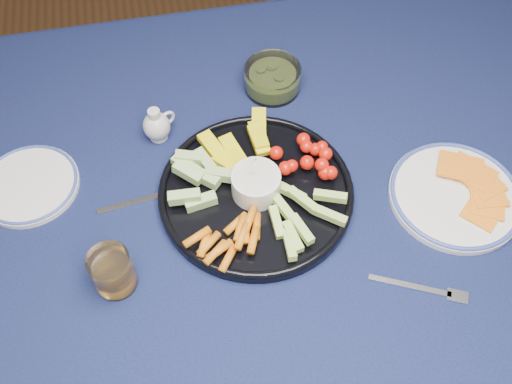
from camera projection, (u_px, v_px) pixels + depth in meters
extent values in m
plane|color=#50331B|center=(282.00, 316.00, 1.74)|extent=(4.00, 4.00, 0.00)
cylinder|color=#4A2F18|center=(5.00, 179.00, 1.61)|extent=(0.07, 0.07, 0.70)
cylinder|color=#4A2F18|center=(481.00, 103.00, 1.77)|extent=(0.07, 0.07, 0.70)
cube|color=#4A2F18|center=(296.00, 180.00, 1.15)|extent=(1.60, 1.00, 0.04)
cube|color=#0D1636|center=(296.00, 173.00, 1.13)|extent=(1.66, 1.06, 0.01)
cube|color=#0D1636|center=(246.00, 51.00, 1.54)|extent=(1.66, 0.01, 0.30)
cylinder|color=black|center=(256.00, 194.00, 1.09)|extent=(0.37, 0.37, 0.02)
torus|color=black|center=(256.00, 190.00, 1.08)|extent=(0.37, 0.37, 0.01)
cylinder|color=white|center=(256.00, 184.00, 1.06)|extent=(0.09, 0.09, 0.05)
cylinder|color=silver|center=(256.00, 178.00, 1.04)|extent=(0.08, 0.08, 0.01)
cylinder|color=silver|center=(159.00, 135.00, 1.18)|extent=(0.04, 0.04, 0.01)
ellipsoid|color=silver|center=(157.00, 126.00, 1.15)|extent=(0.06, 0.06, 0.06)
cylinder|color=silver|center=(154.00, 115.00, 1.13)|extent=(0.02, 0.02, 0.02)
torus|color=silver|center=(167.00, 118.00, 1.16)|extent=(0.03, 0.02, 0.03)
torus|color=#384C9D|center=(155.00, 119.00, 1.14)|extent=(0.03, 0.03, 0.00)
cylinder|color=white|center=(272.00, 78.00, 1.24)|extent=(0.12, 0.12, 0.06)
cylinder|color=#4A5E1A|center=(272.00, 82.00, 1.24)|extent=(0.10, 0.10, 0.03)
cylinder|color=white|center=(455.00, 196.00, 1.09)|extent=(0.25, 0.25, 0.01)
torus|color=#384C9D|center=(456.00, 194.00, 1.08)|extent=(0.25, 0.25, 0.01)
cylinder|color=white|center=(112.00, 271.00, 0.96)|extent=(0.07, 0.07, 0.09)
cylinder|color=#C98B17|center=(115.00, 276.00, 0.97)|extent=(0.06, 0.06, 0.05)
cube|color=silver|center=(139.00, 201.00, 1.09)|extent=(0.16, 0.03, 0.00)
cube|color=silver|center=(185.00, 189.00, 1.10)|extent=(0.04, 0.03, 0.00)
cube|color=silver|center=(409.00, 286.00, 0.99)|extent=(0.13, 0.07, 0.00)
cube|color=silver|center=(457.00, 296.00, 0.98)|extent=(0.04, 0.04, 0.00)
cylinder|color=white|center=(29.00, 185.00, 1.10)|extent=(0.19, 0.19, 0.01)
torus|color=#384C9D|center=(28.00, 183.00, 1.10)|extent=(0.19, 0.19, 0.01)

